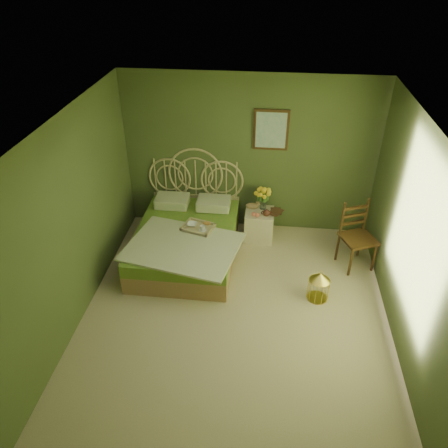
# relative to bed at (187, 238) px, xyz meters

# --- Properties ---
(floor) EXTENTS (4.50, 4.50, 0.00)m
(floor) POSITION_rel_bed_xyz_m (0.87, -1.29, -0.30)
(floor) COLOR #C3AC8D
(floor) RESTS_ON ground
(ceiling) EXTENTS (4.50, 4.50, 0.00)m
(ceiling) POSITION_rel_bed_xyz_m (0.87, -1.29, 2.30)
(ceiling) COLOR silver
(ceiling) RESTS_ON wall_back
(wall_back) EXTENTS (4.00, 0.00, 4.00)m
(wall_back) POSITION_rel_bed_xyz_m (0.87, 0.96, 1.00)
(wall_back) COLOR #4E5E31
(wall_back) RESTS_ON floor
(wall_left) EXTENTS (0.00, 4.50, 4.50)m
(wall_left) POSITION_rel_bed_xyz_m (-1.13, -1.29, 1.00)
(wall_left) COLOR #4E5E31
(wall_left) RESTS_ON floor
(wall_right) EXTENTS (0.00, 4.50, 4.50)m
(wall_right) POSITION_rel_bed_xyz_m (2.87, -1.29, 1.00)
(wall_right) COLOR #4E5E31
(wall_right) RESTS_ON floor
(wall_art) EXTENTS (0.54, 0.04, 0.64)m
(wall_art) POSITION_rel_bed_xyz_m (1.20, 0.93, 1.45)
(wall_art) COLOR #331F0E
(wall_art) RESTS_ON wall_back
(bed) EXTENTS (1.75, 2.22, 1.37)m
(bed) POSITION_rel_bed_xyz_m (0.00, 0.00, 0.00)
(bed) COLOR #AF7E57
(bed) RESTS_ON floor
(nightstand) EXTENTS (0.46, 0.47, 0.93)m
(nightstand) POSITION_rel_bed_xyz_m (1.10, 0.58, 0.04)
(nightstand) COLOR #F0E3C4
(nightstand) RESTS_ON floor
(chair) EXTENTS (0.60, 0.60, 1.03)m
(chair) POSITION_rel_bed_xyz_m (2.57, 0.09, 0.27)
(chair) COLOR #331F0E
(chair) RESTS_ON floor
(birdcage) EXTENTS (0.29, 0.29, 0.44)m
(birdcage) POSITION_rel_bed_xyz_m (1.98, -0.80, -0.09)
(birdcage) COLOR gold
(birdcage) RESTS_ON floor
(book_lower) EXTENTS (0.18, 0.23, 0.02)m
(book_lower) POSITION_rel_bed_xyz_m (1.28, 0.59, 0.21)
(book_lower) COLOR #381E0F
(book_lower) RESTS_ON nightstand
(book_upper) EXTENTS (0.28, 0.30, 0.02)m
(book_upper) POSITION_rel_bed_xyz_m (1.28, 0.59, 0.23)
(book_upper) COLOR #472819
(book_upper) RESTS_ON nightstand
(cereal_bowl) EXTENTS (0.15, 0.15, 0.04)m
(cereal_bowl) POSITION_rel_bed_xyz_m (0.09, 0.02, 0.25)
(cereal_bowl) COLOR white
(cereal_bowl) RESTS_ON bed
(coffee_cup) EXTENTS (0.09, 0.09, 0.08)m
(coffee_cup) POSITION_rel_bed_xyz_m (0.27, -0.09, 0.27)
(coffee_cup) COLOR white
(coffee_cup) RESTS_ON bed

